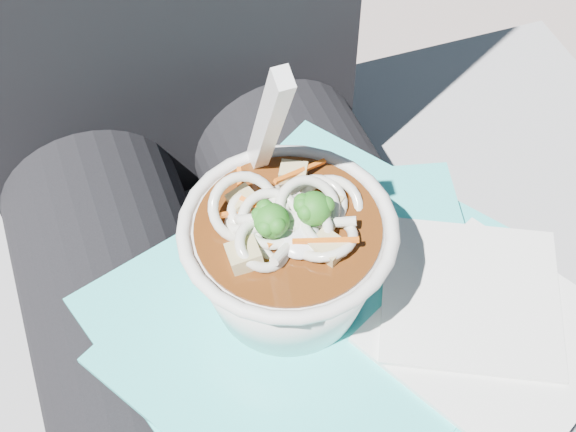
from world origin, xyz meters
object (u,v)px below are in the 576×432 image
object	(u,v)px
lap	(269,377)
udon_bowl	(288,251)
plastic_bag	(309,305)
stone_ledge	(230,385)
person_body	(230,264)

from	to	relation	value
lap	udon_bowl	bearing A→B (deg)	26.47
plastic_bag	lap	bearing A→B (deg)	178.53
stone_ledge	lap	bearing A→B (deg)	-90.00
person_body	plastic_bag	distance (m)	0.11
person_body	plastic_bag	bearing A→B (deg)	-71.54
stone_ledge	person_body	world-z (taller)	person_body
stone_ledge	lap	distance (m)	0.33
plastic_bag	stone_ledge	bearing A→B (deg)	101.64
lap	plastic_bag	xyz separation A→B (m)	(0.03, -0.00, 0.09)
stone_ledge	person_body	xyz separation A→B (m)	(0.00, -0.06, 0.33)
lap	person_body	world-z (taller)	person_body
lap	plastic_bag	distance (m)	0.09
person_body	udon_bowl	xyz separation A→B (m)	(0.02, -0.08, 0.12)
udon_bowl	stone_ledge	bearing A→B (deg)	97.83
stone_ledge	plastic_bag	xyz separation A→B (m)	(0.03, -0.15, 0.38)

